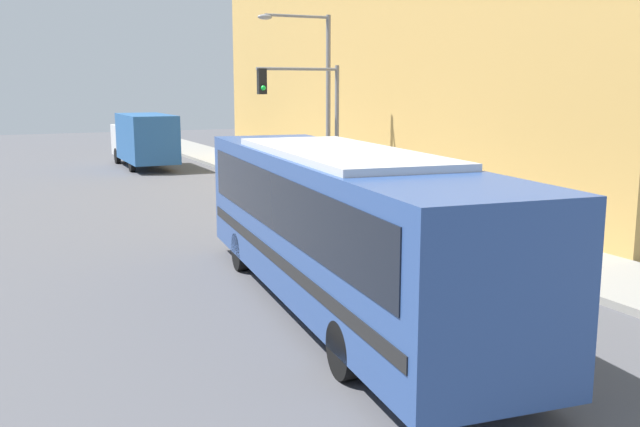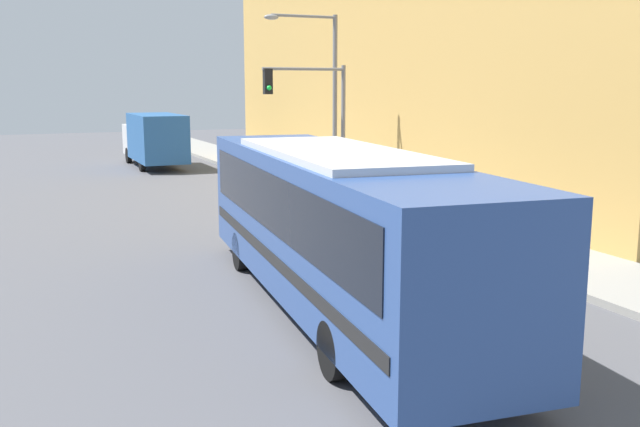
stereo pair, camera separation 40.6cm
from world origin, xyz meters
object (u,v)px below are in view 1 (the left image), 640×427
(street_lamp, at_px, (319,89))
(city_bus, at_px, (338,219))
(delivery_truck, at_px, (144,138))
(fire_hydrant, at_px, (518,244))
(traffic_light_pole, at_px, (309,108))
(parking_meter, at_px, (378,190))

(street_lamp, bearing_deg, city_bus, -113.35)
(delivery_truck, xyz_separation_m, fire_hydrant, (4.05, -26.03, -1.04))
(traffic_light_pole, height_order, parking_meter, traffic_light_pole)
(delivery_truck, relative_size, fire_hydrant, 9.73)
(parking_meter, height_order, street_lamp, street_lamp)
(street_lamp, bearing_deg, fire_hydrant, -89.17)
(parking_meter, xyz_separation_m, street_lamp, (-0.17, 4.45, 3.36))
(city_bus, xyz_separation_m, fire_hydrant, (5.67, 1.20, -1.31))
(delivery_truck, relative_size, parking_meter, 6.23)
(city_bus, distance_m, fire_hydrant, 5.94)
(city_bus, distance_m, street_lamp, 14.10)
(parking_meter, bearing_deg, street_lamp, 92.16)
(fire_hydrant, relative_size, street_lamp, 0.11)
(delivery_truck, distance_m, fire_hydrant, 26.37)
(delivery_truck, bearing_deg, fire_hydrant, -81.15)
(delivery_truck, height_order, traffic_light_pole, traffic_light_pole)
(city_bus, bearing_deg, fire_hydrant, 17.67)
(parking_meter, bearing_deg, delivery_truck, 102.08)
(city_bus, relative_size, street_lamp, 1.75)
(delivery_truck, height_order, parking_meter, delivery_truck)
(fire_hydrant, height_order, street_lamp, street_lamp)
(parking_meter, bearing_deg, fire_hydrant, -90.00)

